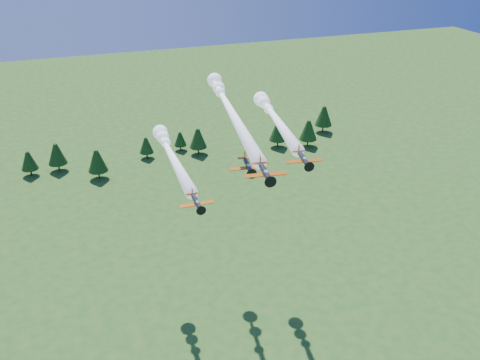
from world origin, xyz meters
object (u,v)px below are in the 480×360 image
object	(u,v)px
plane_right	(274,116)
plane_left	(170,153)
plane_lead	(229,108)
plane_slot	(248,166)

from	to	relation	value
plane_right	plane_left	bearing A→B (deg)	-176.80
plane_lead	plane_right	bearing A→B (deg)	8.77
plane_lead	plane_slot	size ratio (longest dim) A/B	7.12
plane_lead	plane_right	size ratio (longest dim) A/B	1.42
plane_right	plane_slot	bearing A→B (deg)	-119.07
plane_lead	plane_left	size ratio (longest dim) A/B	1.41
plane_lead	plane_left	bearing A→B (deg)	176.40
plane_left	plane_right	size ratio (longest dim) A/B	1.01
plane_left	plane_slot	xyz separation A→B (m)	(12.19, -17.57, 2.70)
plane_lead	plane_slot	distance (m)	16.60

